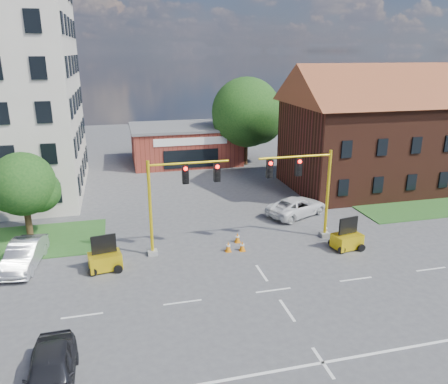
% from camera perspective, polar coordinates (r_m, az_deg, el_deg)
% --- Properties ---
extents(ground, '(120.00, 120.00, 0.00)m').
position_cam_1_polar(ground, '(24.55, 6.47, -12.63)').
color(ground, '#464649').
rests_on(ground, ground).
extents(grass_verge_ne, '(14.00, 4.00, 0.08)m').
position_cam_1_polar(grass_verge_ne, '(40.48, 26.41, -1.85)').
color(grass_verge_ne, '#255520').
rests_on(grass_verge_ne, ground).
extents(lane_markings, '(60.00, 36.00, 0.01)m').
position_cam_1_polar(lane_markings, '(22.21, 9.24, -16.37)').
color(lane_markings, white).
rests_on(lane_markings, ground).
extents(brick_shop, '(12.40, 8.40, 4.30)m').
position_cam_1_polar(brick_shop, '(51.34, -5.10, 6.31)').
color(brick_shop, maroon).
rests_on(brick_shop, ground).
extents(townhouse_row, '(21.00, 11.00, 11.50)m').
position_cam_1_polar(townhouse_row, '(44.48, 21.74, 8.26)').
color(townhouse_row, '#441F14').
rests_on(townhouse_row, ground).
extents(tree_large, '(8.11, 7.73, 9.82)m').
position_cam_1_polar(tree_large, '(49.48, 3.36, 10.08)').
color(tree_large, '#332212').
rests_on(tree_large, ground).
extents(tree_nw_front, '(4.48, 4.27, 6.13)m').
position_cam_1_polar(tree_nw_front, '(32.09, -24.35, 0.72)').
color(tree_nw_front, '#332212').
rests_on(tree_nw_front, ground).
extents(signal_mast_west, '(5.30, 0.60, 6.20)m').
position_cam_1_polar(signal_mast_west, '(27.30, -6.26, -0.36)').
color(signal_mast_west, gray).
rests_on(signal_mast_west, ground).
extents(signal_mast_east, '(5.30, 0.60, 6.20)m').
position_cam_1_polar(signal_mast_east, '(29.65, 10.65, 0.92)').
color(signal_mast_east, gray).
rests_on(signal_mast_east, ground).
extents(trailer_west, '(2.04, 1.53, 2.12)m').
position_cam_1_polar(trailer_west, '(27.12, -15.27, -8.49)').
color(trailer_west, yellow).
rests_on(trailer_west, ground).
extents(trailer_east, '(2.03, 1.54, 2.09)m').
position_cam_1_polar(trailer_east, '(29.94, 15.77, -5.97)').
color(trailer_east, yellow).
rests_on(trailer_east, ground).
extents(cone_a, '(0.40, 0.40, 0.70)m').
position_cam_1_polar(cone_a, '(28.54, 0.56, -7.15)').
color(cone_a, orange).
rests_on(cone_a, ground).
extents(cone_b, '(0.40, 0.40, 0.70)m').
position_cam_1_polar(cone_b, '(29.86, 1.77, -5.98)').
color(cone_b, orange).
rests_on(cone_b, ground).
extents(cone_c, '(0.40, 0.40, 0.70)m').
position_cam_1_polar(cone_c, '(28.67, 2.40, -7.05)').
color(cone_c, orange).
rests_on(cone_c, ground).
extents(cone_d, '(0.40, 0.40, 0.70)m').
position_cam_1_polar(cone_d, '(32.03, 13.09, -4.76)').
color(cone_d, orange).
rests_on(cone_d, ground).
extents(pickup_white, '(5.78, 4.40, 1.46)m').
position_cam_1_polar(pickup_white, '(35.00, 9.51, -1.87)').
color(pickup_white, white).
rests_on(pickup_white, ground).
extents(sedan_dark, '(1.93, 4.56, 1.54)m').
position_cam_1_polar(sedan_dark, '(19.18, -21.66, -21.01)').
color(sedan_dark, '#222327').
rests_on(sedan_dark, ground).
extents(sedan_silver_front, '(2.26, 4.97, 1.58)m').
position_cam_1_polar(sedan_silver_front, '(29.05, -24.63, -7.46)').
color(sedan_silver_front, '#B2B4BA').
rests_on(sedan_silver_front, ground).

